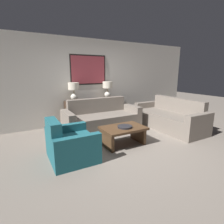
{
  "coord_description": "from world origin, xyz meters",
  "views": [
    {
      "loc": [
        -2.09,
        -2.98,
        1.63
      ],
      "look_at": [
        -0.01,
        0.77,
        0.65
      ],
      "focal_mm": 28.0,
      "sensor_mm": 36.0,
      "label": 1
    }
  ],
  "objects": [
    {
      "name": "back_wall",
      "position": [
        0.0,
        2.38,
        1.33
      ],
      "size": [
        8.21,
        0.12,
        2.65
      ],
      "color": "beige",
      "rests_on": "ground_plane"
    },
    {
      "name": "coffee_table",
      "position": [
        -0.04,
        0.19,
        0.3
      ],
      "size": [
        0.97,
        0.66,
        0.42
      ],
      "color": "#4C331E",
      "rests_on": "ground_plane"
    },
    {
      "name": "table_lamp_left",
      "position": [
        -0.57,
        2.11,
        1.13
      ],
      "size": [
        0.32,
        0.32,
        0.55
      ],
      "color": "silver",
      "rests_on": "console_table"
    },
    {
      "name": "decorative_bowl",
      "position": [
        -0.03,
        0.15,
        0.44
      ],
      "size": [
        0.33,
        0.33,
        0.04
      ],
      "color": "#232328",
      "rests_on": "coffee_table"
    },
    {
      "name": "ground_plane",
      "position": [
        0.0,
        0.0,
        0.0
      ],
      "size": [
        20.0,
        20.0,
        0.0
      ],
      "primitive_type": "plane",
      "color": "slate"
    },
    {
      "name": "couch_by_back_wall",
      "position": [
        0.0,
        1.4,
        0.3
      ],
      "size": [
        2.15,
        0.9,
        0.88
      ],
      "color": "slate",
      "rests_on": "ground_plane"
    },
    {
      "name": "couch_by_side",
      "position": [
        1.82,
        0.56,
        0.3
      ],
      "size": [
        0.9,
        2.15,
        0.88
      ],
      "color": "slate",
      "rests_on": "ground_plane"
    },
    {
      "name": "armchair_near_back_wall",
      "position": [
        -1.29,
        0.1,
        0.28
      ],
      "size": [
        0.83,
        0.91,
        0.81
      ],
      "color": "#1E5B66",
      "rests_on": "ground_plane"
    },
    {
      "name": "console_table",
      "position": [
        0.0,
        2.11,
        0.39
      ],
      "size": [
        1.69,
        0.38,
        0.78
      ],
      "color": "#332319",
      "rests_on": "ground_plane"
    },
    {
      "name": "table_lamp_right",
      "position": [
        0.57,
        2.11,
        1.13
      ],
      "size": [
        0.32,
        0.32,
        0.55
      ],
      "color": "silver",
      "rests_on": "console_table"
    }
  ]
}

